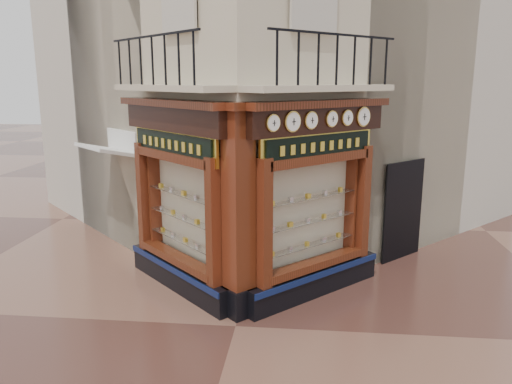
# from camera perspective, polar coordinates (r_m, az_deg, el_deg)

# --- Properties ---
(ground) EXTENTS (80.00, 80.00, 0.00)m
(ground) POSITION_cam_1_polar(r_m,az_deg,el_deg) (9.34, -2.34, -15.07)
(ground) COLOR #492A22
(ground) RESTS_ON ground
(main_building) EXTENTS (11.31, 11.31, 12.00)m
(main_building) POSITION_cam_1_polar(r_m,az_deg,el_deg) (14.49, 1.07, 19.21)
(main_building) COLOR #C3B198
(main_building) RESTS_ON ground
(neighbour_left) EXTENTS (11.31, 11.31, 11.00)m
(neighbour_left) POSITION_cam_1_polar(r_m,az_deg,el_deg) (17.25, -6.79, 16.41)
(neighbour_left) COLOR beige
(neighbour_left) RESTS_ON ground
(neighbour_right) EXTENTS (11.31, 11.31, 11.00)m
(neighbour_right) POSITION_cam_1_polar(r_m,az_deg,el_deg) (16.90, 10.54, 16.37)
(neighbour_right) COLOR beige
(neighbour_right) RESTS_ON ground
(shopfront_left) EXTENTS (2.86, 2.86, 3.98)m
(shopfront_left) POSITION_cam_1_polar(r_m,az_deg,el_deg) (10.37, -8.93, -0.71)
(shopfront_left) COLOR black
(shopfront_left) RESTS_ON ground
(shopfront_right) EXTENTS (2.86, 2.86, 3.98)m
(shopfront_right) POSITION_cam_1_polar(r_m,az_deg,el_deg) (10.04, 6.81, -1.09)
(shopfront_right) COLOR black
(shopfront_right) RESTS_ON ground
(corner_pilaster) EXTENTS (0.85, 0.85, 3.98)m
(corner_pilaster) POSITION_cam_1_polar(r_m,az_deg,el_deg) (9.09, -2.01, -2.66)
(corner_pilaster) COLOR black
(corner_pilaster) RESTS_ON ground
(balcony) EXTENTS (5.94, 2.97, 1.03)m
(balcony) POSITION_cam_1_polar(r_m,az_deg,el_deg) (9.74, -1.31, 11.89)
(balcony) COLOR #C3B198
(balcony) RESTS_ON ground
(clock_a) EXTENTS (0.25, 0.25, 0.31)m
(clock_a) POSITION_cam_1_polar(r_m,az_deg,el_deg) (8.75, 1.96, 7.89)
(clock_a) COLOR gold
(clock_a) RESTS_ON ground
(clock_b) EXTENTS (0.31, 0.31, 0.38)m
(clock_b) POSITION_cam_1_polar(r_m,az_deg,el_deg) (9.06, 4.20, 8.03)
(clock_b) COLOR gold
(clock_b) RESTS_ON ground
(clock_c) EXTENTS (0.27, 0.27, 0.33)m
(clock_c) POSITION_cam_1_polar(r_m,az_deg,el_deg) (9.39, 6.32, 8.14)
(clock_c) COLOR gold
(clock_c) RESTS_ON ground
(clock_d) EXTENTS (0.26, 0.26, 0.32)m
(clock_d) POSITION_cam_1_polar(r_m,az_deg,el_deg) (9.79, 8.65, 8.26)
(clock_d) COLOR gold
(clock_d) RESTS_ON ground
(clock_e) EXTENTS (0.26, 0.26, 0.32)m
(clock_e) POSITION_cam_1_polar(r_m,az_deg,el_deg) (10.13, 10.39, 8.34)
(clock_e) COLOR gold
(clock_e) RESTS_ON ground
(clock_f) EXTENTS (0.32, 0.32, 0.41)m
(clock_f) POSITION_cam_1_polar(r_m,az_deg,el_deg) (10.51, 12.16, 8.42)
(clock_f) COLOR gold
(clock_f) RESTS_ON ground
(awning) EXTENTS (1.82, 1.82, 0.30)m
(awning) POSITION_cam_1_polar(r_m,az_deg,el_deg) (13.36, -16.08, -6.85)
(awning) COLOR silver
(awning) RESTS_ON ground
(signboard_left) EXTENTS (2.23, 2.23, 0.60)m
(signboard_left) POSITION_cam_1_polar(r_m,az_deg,el_deg) (10.13, -9.52, 5.42)
(signboard_left) COLOR yellow
(signboard_left) RESTS_ON ground
(signboard_right) EXTENTS (2.17, 2.17, 0.58)m
(signboard_right) POSITION_cam_1_polar(r_m,az_deg,el_deg) (9.78, 7.31, 5.23)
(signboard_right) COLOR yellow
(signboard_right) RESTS_ON ground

